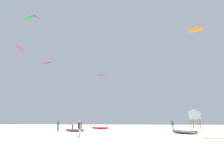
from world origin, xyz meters
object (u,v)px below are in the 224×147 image
Objects in this scene: kite_grounded_mid at (75,131)px; lifeguard_tower at (194,114)px; person_right at (173,124)px; kite_aloft_1 at (47,63)px; person_midground at (73,124)px; kite_aloft_7 at (101,75)px; kite_aloft_3 at (132,57)px; person_left at (58,125)px; kite_grounded_near at (185,132)px; kite_aloft_8 at (196,30)px; person_foreground at (80,127)px; kite_grounded_far at (100,128)px; kite_aloft_0 at (20,48)px; kite_aloft_5 at (35,15)px; kite_aloft_9 at (30,18)px.

lifeguard_tower reaches higher than kite_grounded_mid.
person_right is 39.64m from kite_aloft_1.
lifeguard_tower is at bearing 31.47° from person_midground.
kite_aloft_7 is (-15.83, 19.19, 14.11)m from person_right.
kite_aloft_3 is at bearing -61.09° from kite_aloft_7.
person_left reaches higher than kite_grounded_near.
kite_aloft_8 is at bearing -18.13° from kite_aloft_7.
kite_aloft_7 is at bearing 158.96° from lifeguard_tower.
person_midground is 0.52× the size of kite_grounded_near.
person_foreground is 32.44m from lifeguard_tower.
person_left is 27.42m from kite_aloft_7.
person_right is (12.94, 14.94, -0.00)m from person_foreground.
person_foreground is 0.45× the size of kite_grounded_far.
person_foreground is 0.44× the size of kite_aloft_0.
kite_grounded_near is 33.39m from kite_aloft_8.
kite_grounded_far is at bearing 137.15° from kite_grounded_near.
kite_grounded_far is at bearing 72.84° from kite_grounded_mid.
person_midground is 0.82× the size of kite_aloft_3.
kite_grounded_near is at bearing -25.89° from kite_aloft_5.
person_foreground is 0.99× the size of person_left.
person_left is 25.69m from kite_aloft_9.
kite_grounded_near is at bearing -3.90° from person_foreground.
kite_aloft_5 reaches higher than kite_aloft_9.
kite_aloft_9 is at bearing -165.75° from kite_aloft_8.
kite_aloft_5 is (-30.59, 14.84, 27.55)m from kite_grounded_near.
kite_grounded_near is 1.06× the size of kite_aloft_1.
kite_aloft_5 is 6.25m from kite_aloft_9.
kite_aloft_1 is 14.11m from kite_aloft_5.
kite_aloft_7 is at bearing 58.54° from kite_aloft_0.
kite_grounded_mid is at bearing -144.84° from lifeguard_tower.
person_right is at bearing 10.06° from person_midground.
kite_grounded_mid is 0.87× the size of kite_aloft_5.
kite_aloft_0 is at bearing -161.66° from person_midground.
kite_aloft_5 is 1.02× the size of kite_aloft_7.
kite_grounded_near is 43.76m from kite_aloft_5.
person_foreground is 37.04m from kite_aloft_7.
kite_aloft_7 is at bearing 118.00° from kite_grounded_near.
kite_aloft_7 is (13.15, 21.48, -0.50)m from kite_aloft_0.
person_midground reaches higher than person_foreground.
kite_grounded_far is 0.96× the size of kite_aloft_8.
lifeguard_tower is 1.17× the size of kite_aloft_7.
kite_aloft_0 is 18.66m from kite_aloft_1.
kite_aloft_8 is (29.63, 14.73, 23.59)m from person_left.
person_left is 0.81× the size of kite_aloft_3.
lifeguard_tower is at bearing -21.04° from kite_aloft_7.
lifeguard_tower is at bearing 19.05° from kite_aloft_0.
kite_aloft_1 reaches higher than kite_aloft_3.
lifeguard_tower reaches higher than person_midground.
kite_aloft_8 is at bearing 113.38° from person_right.
kite_aloft_0 is (-9.51, 1.75, 14.59)m from person_left.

